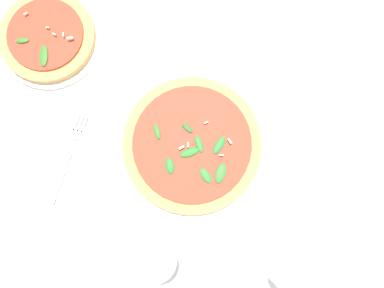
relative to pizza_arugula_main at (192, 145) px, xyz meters
name	(u,v)px	position (x,y,z in m)	size (l,w,h in m)	color
ground_plane	(203,156)	(-0.02, -0.02, -0.02)	(6.00, 6.00, 0.00)	silver
pizza_arugula_main	(192,145)	(0.00, 0.00, 0.00)	(0.31, 0.31, 0.05)	white
pizza_personal_side	(48,38)	(0.21, 0.33, 0.00)	(0.23, 0.23, 0.05)	white
wine_glass	(156,255)	(-0.21, 0.04, 0.10)	(0.08, 0.08, 0.17)	white
napkin	(67,162)	(-0.06, 0.26, -0.01)	(0.16, 0.11, 0.01)	silver
fork	(67,159)	(-0.05, 0.26, -0.01)	(0.20, 0.06, 0.00)	silver
side_plate_white	(314,216)	(-0.12, -0.26, -0.01)	(0.20, 0.20, 0.02)	white
shaker_pepper	(279,278)	(-0.25, -0.19, 0.02)	(0.03, 0.03, 0.07)	silver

